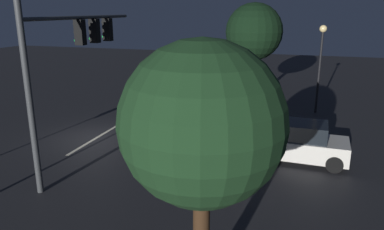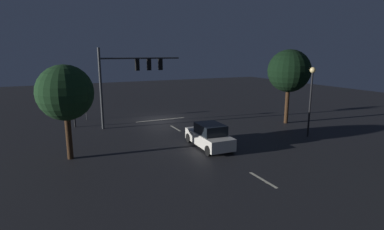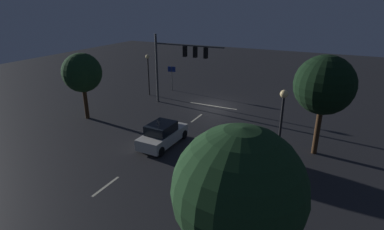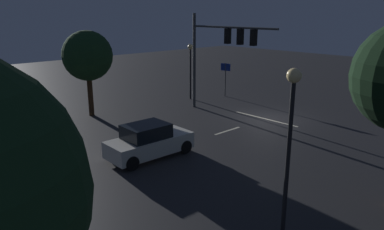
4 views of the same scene
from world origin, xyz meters
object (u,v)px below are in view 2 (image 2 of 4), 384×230
object	(u,v)px
street_lamp_left_kerb	(311,89)
tree_left_near	(289,71)
tree_right_near	(65,93)
traffic_signal_assembly	(130,72)
route_sign	(85,99)
car_approaching	(209,136)
street_lamp_right_kerb	(72,91)

from	to	relation	value
street_lamp_left_kerb	tree_left_near	size ratio (longest dim) A/B	0.80
tree_left_near	tree_right_near	size ratio (longest dim) A/B	1.16
traffic_signal_assembly	route_sign	world-z (taller)	traffic_signal_assembly
tree_left_near	traffic_signal_assembly	bearing A→B (deg)	-20.97
car_approaching	tree_left_near	distance (m)	11.38
car_approaching	street_lamp_left_kerb	size ratio (longest dim) A/B	0.82
tree_left_near	car_approaching	bearing A→B (deg)	19.17
traffic_signal_assembly	street_lamp_left_kerb	xyz separation A→B (m)	(-11.55, 9.45, -1.02)
tree_right_near	street_lamp_left_kerb	bearing A→B (deg)	171.59
tree_right_near	tree_left_near	bearing A→B (deg)	-174.53
street_lamp_left_kerb	tree_right_near	distance (m)	17.41
traffic_signal_assembly	car_approaching	distance (m)	10.00
street_lamp_left_kerb	traffic_signal_assembly	bearing A→B (deg)	-39.31
route_sign	tree_left_near	distance (m)	19.43
traffic_signal_assembly	tree_right_near	xyz separation A→B (m)	(5.67, 6.91, -0.65)
street_lamp_right_kerb	tree_left_near	size ratio (longest dim) A/B	0.66
tree_left_near	tree_right_near	bearing A→B (deg)	5.47
street_lamp_right_kerb	route_sign	world-z (taller)	street_lamp_right_kerb
street_lamp_right_kerb	tree_right_near	xyz separation A→B (m)	(0.96, 8.50, 0.92)
tree_left_near	route_sign	bearing A→B (deg)	-29.66
route_sign	tree_left_near	bearing A→B (deg)	150.34
street_lamp_left_kerb	tree_right_near	xyz separation A→B (m)	(17.22, -2.55, 0.36)
car_approaching	street_lamp_right_kerb	distance (m)	13.14
car_approaching	tree_right_near	world-z (taller)	tree_right_near
car_approaching	street_lamp_left_kerb	xyz separation A→B (m)	(-8.32, 0.86, 2.95)
tree_right_near	car_approaching	bearing A→B (deg)	169.30
street_lamp_left_kerb	street_lamp_right_kerb	xyz separation A→B (m)	(16.27, -11.05, -0.56)
street_lamp_left_kerb	route_sign	distance (m)	20.48
traffic_signal_assembly	street_lamp_left_kerb	world-z (taller)	traffic_signal_assembly
traffic_signal_assembly	street_lamp_left_kerb	size ratio (longest dim) A/B	1.34
tree_left_near	street_lamp_right_kerb	bearing A→B (deg)	-20.37
street_lamp_right_kerb	traffic_signal_assembly	bearing A→B (deg)	161.35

